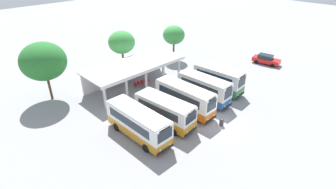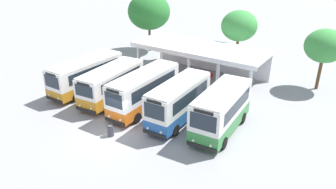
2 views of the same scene
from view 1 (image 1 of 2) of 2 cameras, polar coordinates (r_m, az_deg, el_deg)
name	(u,v)px [view 1 (image 1 of 2)]	position (r m, az deg, el deg)	size (l,w,h in m)	color
ground_plane	(218,124)	(30.68, 10.88, -6.28)	(180.00, 180.00, 0.00)	#939399
city_bus_nearest_orange	(138,122)	(27.51, -6.49, -5.98)	(2.45, 8.11, 3.19)	black
city_bus_second_in_row	(165,110)	(29.30, -0.69, -3.46)	(2.93, 7.42, 3.13)	black
city_bus_middle_cream	(185,97)	(31.63, 3.64, -0.64)	(2.36, 8.02, 3.36)	black
city_bus_fourth_amber	(204,88)	(34.05, 7.83, 1.37)	(2.45, 7.27, 3.34)	black
city_bus_fifth_blue	(219,79)	(36.84, 10.91, 3.39)	(2.82, 7.09, 3.43)	black
parked_car_flank	(266,59)	(48.87, 20.48, 7.16)	(2.42, 4.72, 1.62)	black
terminal_canopy	(132,67)	(38.20, -7.74, 5.83)	(14.57, 5.81, 3.40)	silver
waiting_chair_end_by_column	(135,85)	(37.90, -7.13, 2.16)	(0.45, 0.45, 0.86)	slate
waiting_chair_second_from_end	(138,83)	(38.22, -6.48, 2.44)	(0.45, 0.45, 0.86)	slate
waiting_chair_middle_seat	(142,82)	(38.45, -5.69, 2.65)	(0.45, 0.45, 0.86)	slate
waiting_chair_fourth_seat	(145,81)	(38.76, -5.04, 2.91)	(0.45, 0.45, 0.86)	slate
waiting_chair_fifth_seat	(147,80)	(39.14, -4.47, 3.21)	(0.45, 0.45, 0.86)	slate
roadside_tree_behind_canopy	(122,42)	(42.34, -10.02, 11.07)	(4.14, 4.14, 6.56)	brown
roadside_tree_east_of_canopy	(174,35)	(46.89, 1.27, 12.76)	(3.80, 3.80, 6.06)	brown
roadside_tree_west_of_canopy	(43,61)	(36.25, -25.40, 6.52)	(5.60, 5.60, 7.69)	brown
litter_bin_apron	(222,122)	(30.27, 11.53, -5.84)	(0.49, 0.49, 0.90)	#3F3F47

